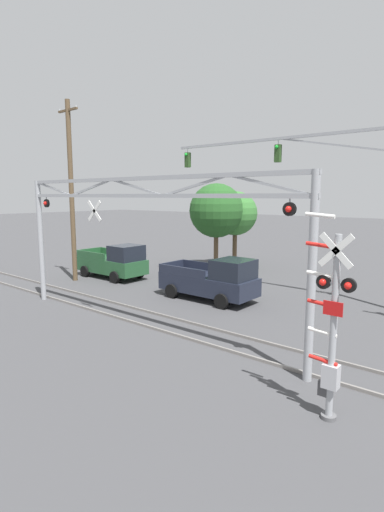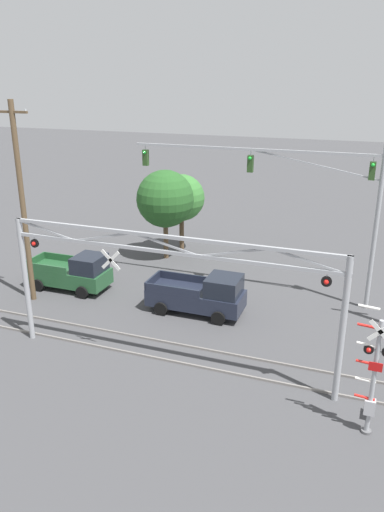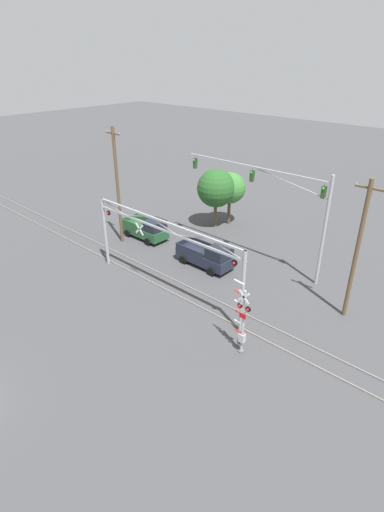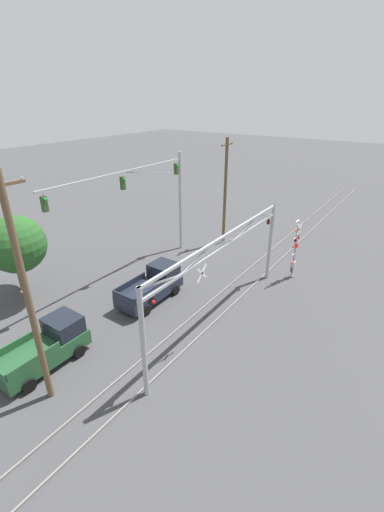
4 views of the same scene
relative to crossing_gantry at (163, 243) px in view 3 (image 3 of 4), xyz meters
The scene contains 11 objects.
rail_track_near 4.11m from the crossing_gantry, 86.75° to the left, with size 80.00×0.08×0.10m, color gray.
rail_track_far 4.45m from the crossing_gantry, 89.46° to the left, with size 80.00×0.08×0.10m, color gray.
crossing_gantry is the anchor object (origin of this frame).
crossing_signal_mast 8.51m from the crossing_gantry, 10.83° to the right, with size 1.22×0.35×4.79m.
traffic_signal_span 10.11m from the crossing_gantry, 63.16° to the left, with size 13.31×0.39×8.63m.
pickup_truck_lead 6.16m from the crossing_gantry, 93.21° to the left, with size 4.98×2.21×2.16m.
pickup_truck_following 10.50m from the crossing_gantry, 145.57° to the left, with size 4.72×2.21×2.16m.
utility_pole_left 10.34m from the crossing_gantry, 159.16° to the left, with size 1.80×0.28×10.61m.
utility_pole_right 12.81m from the crossing_gantry, 29.61° to the left, with size 1.80×0.28×9.61m.
background_tree_beyond_span 14.78m from the crossing_gantry, 108.95° to the left, with size 3.17×3.17×5.45m.
background_tree_far_left_verge 13.46m from the crossing_gantry, 113.24° to the left, with size 3.78×3.78×5.99m.
Camera 3 is at (18.59, -2.38, 16.14)m, focal length 28.00 mm.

